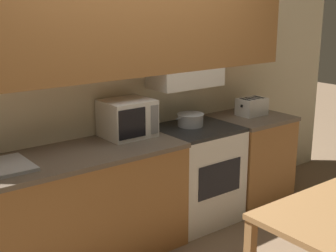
{
  "coord_description": "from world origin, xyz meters",
  "views": [
    {
      "loc": [
        -2.1,
        -3.38,
        1.99
      ],
      "look_at": [
        0.05,
        -0.58,
        1.04
      ],
      "focal_mm": 50.0,
      "sensor_mm": 36.0,
      "label": 1
    }
  ],
  "objects_px": {
    "stove_range": "(195,174)",
    "cooking_pot": "(190,119)",
    "toaster": "(252,106)",
    "microwave": "(127,118)"
  },
  "relations": [
    {
      "from": "stove_range",
      "to": "microwave",
      "type": "xyz_separation_m",
      "value": [
        -0.64,
        0.13,
        0.6
      ]
    },
    {
      "from": "cooking_pot",
      "to": "microwave",
      "type": "bearing_deg",
      "value": 173.67
    },
    {
      "from": "microwave",
      "to": "toaster",
      "type": "relative_size",
      "value": 1.41
    },
    {
      "from": "cooking_pot",
      "to": "toaster",
      "type": "xyz_separation_m",
      "value": [
        0.75,
        -0.05,
        0.02
      ]
    },
    {
      "from": "cooking_pot",
      "to": "toaster",
      "type": "height_order",
      "value": "toaster"
    },
    {
      "from": "microwave",
      "to": "stove_range",
      "type": "bearing_deg",
      "value": -11.66
    },
    {
      "from": "cooking_pot",
      "to": "microwave",
      "type": "distance_m",
      "value": 0.64
    },
    {
      "from": "stove_range",
      "to": "cooking_pot",
      "type": "bearing_deg",
      "value": 103.36
    },
    {
      "from": "cooking_pot",
      "to": "toaster",
      "type": "relative_size",
      "value": 1.12
    },
    {
      "from": "microwave",
      "to": "toaster",
      "type": "distance_m",
      "value": 1.39
    }
  ]
}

